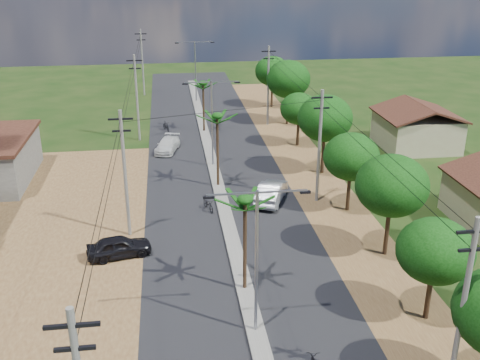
{
  "coord_description": "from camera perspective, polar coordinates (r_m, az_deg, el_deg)",
  "views": [
    {
      "loc": [
        -4.02,
        -23.8,
        18.19
      ],
      "look_at": [
        1.04,
        13.82,
        3.0
      ],
      "focal_mm": 42.0,
      "sensor_mm": 36.0,
      "label": 1
    }
  ],
  "objects": [
    {
      "name": "tree_east_d",
      "position": [
        42.44,
        11.24,
        2.32
      ],
      "size": [
        4.2,
        4.2,
        6.13
      ],
      "color": "black",
      "rests_on": "ground"
    },
    {
      "name": "moto_rider_west_b",
      "position": [
        63.33,
        -7.52,
        5.42
      ],
      "size": [
        1.07,
        1.83,
        1.06
      ],
      "primitive_type": "imported",
      "rotation": [
        0.0,
        0.0,
        0.35
      ],
      "color": "black",
      "rests_on": "ground"
    },
    {
      "name": "tree_east_b",
      "position": [
        30.69,
        19.21,
        -6.82
      ],
      "size": [
        4.0,
        4.0,
        5.83
      ],
      "color": "black",
      "rests_on": "ground"
    },
    {
      "name": "utility_pole_e_c",
      "position": [
        64.29,
        2.88,
        9.72
      ],
      "size": [
        1.6,
        0.24,
        9.0
      ],
      "color": "#605E56",
      "rests_on": "ground"
    },
    {
      "name": "palm_median_far",
      "position": [
        61.32,
        -3.78,
        9.59
      ],
      "size": [
        2.0,
        2.0,
        5.85
      ],
      "color": "black",
      "rests_on": "ground"
    },
    {
      "name": "dirt_shoulder_east",
      "position": [
        44.64,
        9.34,
        -2.53
      ],
      "size": [
        5.0,
        90.0,
        0.03
      ],
      "primitive_type": "cube",
      "color": "brown",
      "rests_on": "ground"
    },
    {
      "name": "utility_pole_w_d",
      "position": [
        80.0,
        -9.89,
        11.82
      ],
      "size": [
        1.6,
        0.24,
        9.0
      ],
      "color": "#605E56",
      "rests_on": "ground"
    },
    {
      "name": "utility_pole_w_c",
      "position": [
        59.42,
        -10.44,
        8.38
      ],
      "size": [
        1.6,
        0.24,
        9.0
      ],
      "color": "#605E56",
      "rests_on": "ground"
    },
    {
      "name": "tree_east_e",
      "position": [
        49.55,
        8.63,
        6.23
      ],
      "size": [
        4.8,
        4.8,
        7.14
      ],
      "color": "black",
      "rests_on": "ground"
    },
    {
      "name": "car_white_far",
      "position": [
        56.46,
        -7.38,
        3.52
      ],
      "size": [
        2.93,
        4.77,
        1.29
      ],
      "primitive_type": "imported",
      "rotation": [
        0.0,
        0.0,
        -0.27
      ],
      "color": "beige",
      "rests_on": "ground"
    },
    {
      "name": "tree_east_f",
      "position": [
        57.22,
        6.0,
        7.21
      ],
      "size": [
        3.8,
        3.8,
        5.52
      ],
      "color": "black",
      "rests_on": "ground"
    },
    {
      "name": "house_east_far",
      "position": [
        59.66,
        17.54,
        5.43
      ],
      "size": [
        7.6,
        7.5,
        4.6
      ],
      "color": "tan",
      "rests_on": "ground"
    },
    {
      "name": "car_parked_dark",
      "position": [
        37.32,
        -12.18,
        -6.68
      ],
      "size": [
        4.39,
        2.52,
        1.4
      ],
      "primitive_type": "imported",
      "rotation": [
        0.0,
        0.0,
        1.79
      ],
      "color": "black",
      "rests_on": "ground"
    },
    {
      "name": "tree_east_g",
      "position": [
        64.64,
        4.92,
        10.17
      ],
      "size": [
        5.0,
        5.0,
        7.38
      ],
      "color": "black",
      "rests_on": "ground"
    },
    {
      "name": "ground",
      "position": [
        30.23,
        1.59,
        -15.2
      ],
      "size": [
        160.0,
        160.0,
        0.0
      ],
      "primitive_type": "plane",
      "color": "black",
      "rests_on": "ground"
    },
    {
      "name": "utility_pole_w_b",
      "position": [
        38.36,
        -11.62,
        0.84
      ],
      "size": [
        1.6,
        0.24,
        9.0
      ],
      "color": "#605E56",
      "rests_on": "ground"
    },
    {
      "name": "moto_rider_west_a",
      "position": [
        43.05,
        -3.23,
        -2.52
      ],
      "size": [
        1.17,
        1.95,
        0.97
      ],
      "primitive_type": "imported",
      "rotation": [
        0.0,
        0.0,
        0.31
      ],
      "color": "black",
      "rests_on": "ground"
    },
    {
      "name": "utility_pole_e_b",
      "position": [
        43.56,
        8.08,
        3.62
      ],
      "size": [
        1.6,
        0.24,
        9.0
      ],
      "color": "#605E56",
      "rests_on": "ground"
    },
    {
      "name": "streetlight_far",
      "position": [
        75.12,
        -4.56,
        11.46
      ],
      "size": [
        5.1,
        0.18,
        8.0
      ],
      "color": "gray",
      "rests_on": "ground"
    },
    {
      "name": "streetlight_near",
      "position": [
        27.61,
        1.69,
        -7.25
      ],
      "size": [
        5.1,
        0.18,
        8.0
      ],
      "color": "gray",
      "rests_on": "ground"
    },
    {
      "name": "palm_median_near",
      "position": [
        30.81,
        0.52,
        -2.44
      ],
      "size": [
        2.0,
        2.0,
        6.15
      ],
      "color": "black",
      "rests_on": "ground"
    },
    {
      "name": "tree_east_h",
      "position": [
        72.38,
        3.31,
        10.98
      ],
      "size": [
        4.4,
        4.4,
        6.52
      ],
      "color": "black",
      "rests_on": "ground"
    },
    {
      "name": "road",
      "position": [
        43.03,
        -1.58,
        -3.18
      ],
      "size": [
        12.0,
        110.0,
        0.04
      ],
      "primitive_type": "cube",
      "color": "black",
      "rests_on": "ground"
    },
    {
      "name": "tree_east_c",
      "position": [
        36.26,
        15.18,
        -0.56
      ],
      "size": [
        4.6,
        4.6,
        6.83
      ],
      "color": "black",
      "rests_on": "ground"
    },
    {
      "name": "palm_median_mid",
      "position": [
        45.67,
        -2.34,
        6.18
      ],
      "size": [
        2.0,
        2.0,
        6.55
      ],
      "color": "black",
      "rests_on": "ground"
    },
    {
      "name": "streetlight_mid",
      "position": [
        50.77,
        -2.86,
        6.47
      ],
      "size": [
        5.1,
        0.18,
        8.0
      ],
      "color": "gray",
      "rests_on": "ground"
    },
    {
      "name": "median",
      "position": [
        45.73,
        -1.99,
        -1.52
      ],
      "size": [
        1.0,
        90.0,
        0.18
      ],
      "primitive_type": "cube",
      "color": "#605E56",
      "rests_on": "ground"
    },
    {
      "name": "utility_pole_e_a",
      "position": [
        25.1,
        21.64,
        -12.3
      ],
      "size": [
        1.6,
        0.24,
        9.0
      ],
      "color": "#605E56",
      "rests_on": "ground"
    },
    {
      "name": "car_silver_mid",
      "position": [
        44.46,
        3.21,
        -1.23
      ],
      "size": [
        3.56,
        5.23,
        1.63
      ],
      "primitive_type": "imported",
      "rotation": [
        0.0,
        0.0,
        2.73
      ],
      "color": "#A3A6AB",
      "rests_on": "ground"
    }
  ]
}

